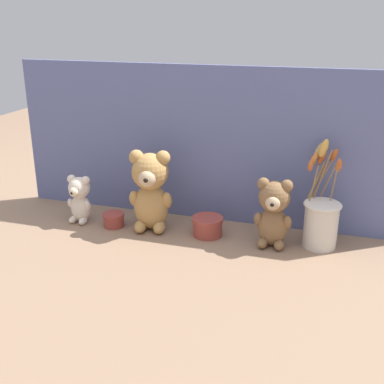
# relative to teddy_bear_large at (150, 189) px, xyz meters

# --- Properties ---
(ground_plane) EXTENTS (4.00, 4.00, 0.00)m
(ground_plane) POSITION_rel_teddy_bear_large_xyz_m (0.15, -0.01, -0.15)
(ground_plane) COLOR #8E7056
(backdrop_wall) EXTENTS (1.43, 0.02, 0.56)m
(backdrop_wall) POSITION_rel_teddy_bear_large_xyz_m (0.15, 0.15, 0.13)
(backdrop_wall) COLOR slate
(backdrop_wall) RESTS_ON ground
(teddy_bear_large) EXTENTS (0.16, 0.15, 0.29)m
(teddy_bear_large) POSITION_rel_teddy_bear_large_xyz_m (0.00, 0.00, 0.00)
(teddy_bear_large) COLOR tan
(teddy_bear_large) RESTS_ON ground
(teddy_bear_medium) EXTENTS (0.12, 0.12, 0.23)m
(teddy_bear_medium) POSITION_rel_teddy_bear_large_xyz_m (0.43, -0.01, -0.03)
(teddy_bear_medium) COLOR olive
(teddy_bear_medium) RESTS_ON ground
(teddy_bear_small) EXTENTS (0.10, 0.09, 0.18)m
(teddy_bear_small) POSITION_rel_teddy_bear_large_xyz_m (-0.27, -0.02, -0.06)
(teddy_bear_small) COLOR beige
(teddy_bear_small) RESTS_ON ground
(flower_vase) EXTENTS (0.13, 0.16, 0.35)m
(flower_vase) POSITION_rel_teddy_bear_large_xyz_m (0.58, 0.04, -0.05)
(flower_vase) COLOR silver
(flower_vase) RESTS_ON ground
(decorative_tin_tall) EXTENTS (0.11, 0.11, 0.07)m
(decorative_tin_tall) POSITION_rel_teddy_bear_large_xyz_m (0.21, 0.01, -0.12)
(decorative_tin_tall) COLOR #993D33
(decorative_tin_tall) RESTS_ON ground
(decorative_tin_short) EXTENTS (0.08, 0.08, 0.05)m
(decorative_tin_short) POSITION_rel_teddy_bear_large_xyz_m (-0.14, -0.02, -0.13)
(decorative_tin_short) COLOR #993D33
(decorative_tin_short) RESTS_ON ground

